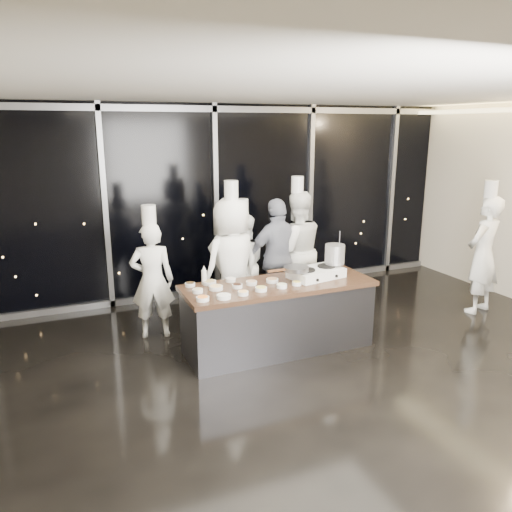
{
  "coord_description": "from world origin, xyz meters",
  "views": [
    {
      "loc": [
        -2.6,
        -4.56,
        2.84
      ],
      "look_at": [
        -0.19,
        1.2,
        1.21
      ],
      "focal_mm": 35.0,
      "sensor_mm": 36.0,
      "label": 1
    }
  ],
  "objects_px": {
    "chef_far_left": "(152,279)",
    "chef_side": "(483,254)",
    "stove": "(316,273)",
    "frying_pan": "(296,269)",
    "demo_counter": "(278,316)",
    "chef_center": "(242,264)",
    "guest": "(278,257)",
    "stock_pot": "(335,254)",
    "chef_left": "(232,264)",
    "chef_right": "(296,250)"
  },
  "relations": [
    {
      "from": "chef_far_left",
      "to": "chef_side",
      "type": "distance_m",
      "value": 5.0
    },
    {
      "from": "stove",
      "to": "chef_side",
      "type": "xyz_separation_m",
      "value": [
        2.92,
        -0.01,
        -0.03
      ]
    },
    {
      "from": "frying_pan",
      "to": "demo_counter",
      "type": "bearing_deg",
      "value": 169.49
    },
    {
      "from": "stove",
      "to": "chef_center",
      "type": "relative_size",
      "value": 0.42
    },
    {
      "from": "guest",
      "to": "chef_side",
      "type": "distance_m",
      "value": 3.16
    },
    {
      "from": "stock_pot",
      "to": "chef_left",
      "type": "relative_size",
      "value": 0.12
    },
    {
      "from": "demo_counter",
      "to": "frying_pan",
      "type": "bearing_deg",
      "value": -0.52
    },
    {
      "from": "frying_pan",
      "to": "chef_side",
      "type": "relative_size",
      "value": 0.28
    },
    {
      "from": "stove",
      "to": "stock_pot",
      "type": "relative_size",
      "value": 2.86
    },
    {
      "from": "demo_counter",
      "to": "chef_left",
      "type": "distance_m",
      "value": 1.05
    },
    {
      "from": "demo_counter",
      "to": "guest",
      "type": "distance_m",
      "value": 1.38
    },
    {
      "from": "stock_pot",
      "to": "chef_left",
      "type": "xyz_separation_m",
      "value": [
        -1.19,
        0.77,
        -0.21
      ]
    },
    {
      "from": "guest",
      "to": "chef_far_left",
      "type": "bearing_deg",
      "value": -1.55
    },
    {
      "from": "frying_pan",
      "to": "chef_right",
      "type": "bearing_deg",
      "value": 52.56
    },
    {
      "from": "frying_pan",
      "to": "chef_center",
      "type": "bearing_deg",
      "value": 88.44
    },
    {
      "from": "chef_left",
      "to": "guest",
      "type": "height_order",
      "value": "chef_left"
    },
    {
      "from": "demo_counter",
      "to": "chef_left",
      "type": "relative_size",
      "value": 1.16
    },
    {
      "from": "guest",
      "to": "chef_right",
      "type": "height_order",
      "value": "chef_right"
    },
    {
      "from": "chef_far_left",
      "to": "chef_right",
      "type": "distance_m",
      "value": 2.35
    },
    {
      "from": "chef_side",
      "to": "chef_right",
      "type": "bearing_deg",
      "value": -43.77
    },
    {
      "from": "chef_left",
      "to": "chef_side",
      "type": "distance_m",
      "value": 3.89
    },
    {
      "from": "demo_counter",
      "to": "chef_side",
      "type": "relative_size",
      "value": 1.2
    },
    {
      "from": "chef_left",
      "to": "chef_far_left",
      "type": "bearing_deg",
      "value": -28.9
    },
    {
      "from": "stock_pot",
      "to": "chef_side",
      "type": "distance_m",
      "value": 2.62
    },
    {
      "from": "demo_counter",
      "to": "chef_side",
      "type": "height_order",
      "value": "chef_side"
    },
    {
      "from": "chef_side",
      "to": "stock_pot",
      "type": "bearing_deg",
      "value": -18.29
    },
    {
      "from": "chef_far_left",
      "to": "stove",
      "type": "bearing_deg",
      "value": 165.63
    },
    {
      "from": "frying_pan",
      "to": "chef_left",
      "type": "bearing_deg",
      "value": 112.32
    },
    {
      "from": "stove",
      "to": "chef_far_left",
      "type": "distance_m",
      "value": 2.21
    },
    {
      "from": "guest",
      "to": "frying_pan",
      "type": "bearing_deg",
      "value": 69.6
    },
    {
      "from": "demo_counter",
      "to": "chef_far_left",
      "type": "xyz_separation_m",
      "value": [
        -1.4,
        1.05,
        0.37
      ]
    },
    {
      "from": "stove",
      "to": "chef_right",
      "type": "xyz_separation_m",
      "value": [
        0.37,
        1.3,
        -0.02
      ]
    },
    {
      "from": "frying_pan",
      "to": "chef_side",
      "type": "bearing_deg",
      "value": -9.47
    },
    {
      "from": "guest",
      "to": "chef_right",
      "type": "bearing_deg",
      "value": -165.4
    },
    {
      "from": "stock_pot",
      "to": "demo_counter",
      "type": "bearing_deg",
      "value": -173.52
    },
    {
      "from": "chef_center",
      "to": "chef_right",
      "type": "height_order",
      "value": "chef_right"
    },
    {
      "from": "demo_counter",
      "to": "guest",
      "type": "relative_size",
      "value": 1.37
    },
    {
      "from": "stove",
      "to": "chef_side",
      "type": "height_order",
      "value": "chef_side"
    },
    {
      "from": "demo_counter",
      "to": "guest",
      "type": "xyz_separation_m",
      "value": [
        0.55,
        1.19,
        0.45
      ]
    },
    {
      "from": "demo_counter",
      "to": "chef_left",
      "type": "height_order",
      "value": "chef_left"
    },
    {
      "from": "chef_far_left",
      "to": "chef_left",
      "type": "xyz_separation_m",
      "value": [
        1.09,
        -0.18,
        0.13
      ]
    },
    {
      "from": "stove",
      "to": "chef_center",
      "type": "height_order",
      "value": "chef_center"
    },
    {
      "from": "frying_pan",
      "to": "stock_pot",
      "type": "relative_size",
      "value": 2.21
    },
    {
      "from": "chef_far_left",
      "to": "chef_center",
      "type": "distance_m",
      "value": 1.47
    },
    {
      "from": "stove",
      "to": "chef_center",
      "type": "bearing_deg",
      "value": 101.64
    },
    {
      "from": "stock_pot",
      "to": "guest",
      "type": "bearing_deg",
      "value": 106.64
    },
    {
      "from": "stove",
      "to": "guest",
      "type": "distance_m",
      "value": 1.16
    },
    {
      "from": "chef_left",
      "to": "chef_side",
      "type": "xyz_separation_m",
      "value": [
        3.8,
        -0.84,
        -0.03
      ]
    },
    {
      "from": "stove",
      "to": "chef_far_left",
      "type": "relative_size",
      "value": 0.41
    },
    {
      "from": "chef_center",
      "to": "chef_side",
      "type": "relative_size",
      "value": 0.87
    }
  ]
}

